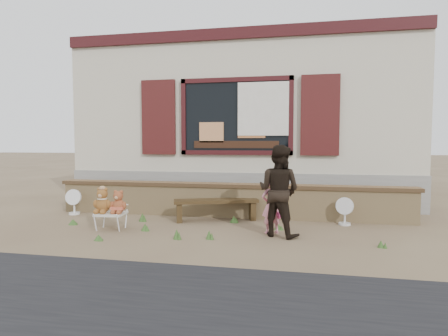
% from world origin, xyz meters
% --- Properties ---
extents(ground, '(80.00, 80.00, 0.00)m').
position_xyz_m(ground, '(0.00, 0.00, 0.00)').
color(ground, brown).
rests_on(ground, ground).
extents(shopfront, '(8.04, 5.13, 4.00)m').
position_xyz_m(shopfront, '(0.00, 4.49, 2.00)').
color(shopfront, '#BAB296').
rests_on(shopfront, ground).
extents(brick_wall, '(7.10, 0.36, 0.67)m').
position_xyz_m(brick_wall, '(0.00, 1.00, 0.34)').
color(brick_wall, tan).
rests_on(brick_wall, ground).
extents(bench, '(1.60, 0.84, 0.41)m').
position_xyz_m(bench, '(-0.15, 0.58, 0.30)').
color(bench, '#2F2110').
rests_on(bench, ground).
extents(folding_chair, '(0.50, 0.46, 0.29)m').
position_xyz_m(folding_chair, '(-1.75, -0.46, 0.26)').
color(folding_chair, beige).
rests_on(folding_chair, ground).
extents(teddy_bear_left, '(0.35, 0.31, 0.44)m').
position_xyz_m(teddy_bear_left, '(-1.89, -0.48, 0.51)').
color(teddy_bear_left, brown).
rests_on(teddy_bear_left, folding_chair).
extents(teddy_bear_right, '(0.31, 0.28, 0.40)m').
position_xyz_m(teddy_bear_right, '(-1.61, -0.45, 0.49)').
color(teddy_bear_right, brown).
rests_on(teddy_bear_right, folding_chair).
extents(child, '(0.39, 0.33, 0.92)m').
position_xyz_m(child, '(0.94, -0.20, 0.46)').
color(child, pink).
rests_on(child, ground).
extents(adult, '(0.86, 0.78, 1.44)m').
position_xyz_m(adult, '(1.07, -0.34, 0.72)').
color(adult, black).
rests_on(adult, ground).
extents(fan_left, '(0.33, 0.22, 0.52)m').
position_xyz_m(fan_left, '(-3.14, 0.62, 0.26)').
color(fan_left, white).
rests_on(fan_left, ground).
extents(fan_right, '(0.33, 0.21, 0.50)m').
position_xyz_m(fan_right, '(2.19, 0.67, 0.25)').
color(fan_right, silver).
rests_on(fan_right, ground).
extents(grass_tufts, '(5.27, 1.79, 0.16)m').
position_xyz_m(grass_tufts, '(-0.64, -0.25, 0.06)').
color(grass_tufts, '#355723').
rests_on(grass_tufts, ground).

